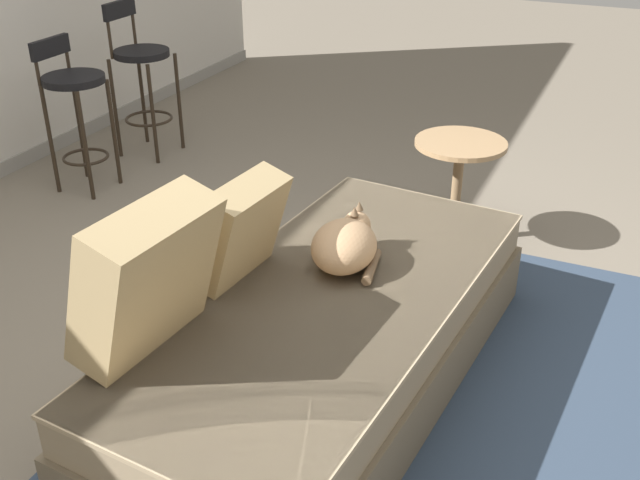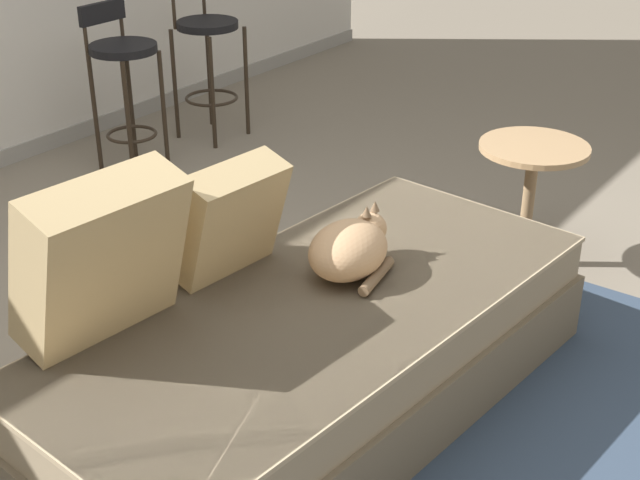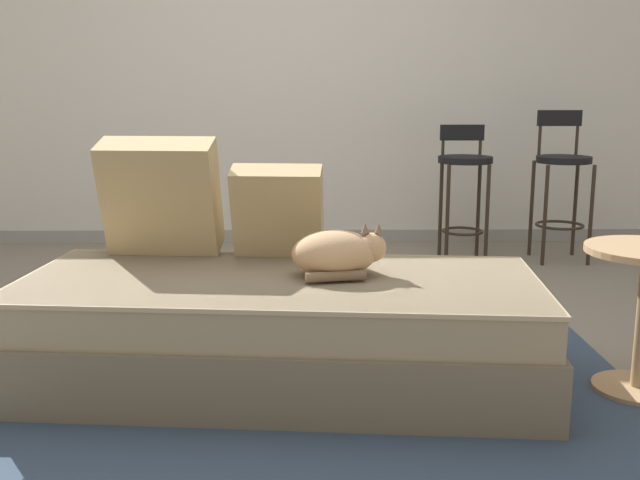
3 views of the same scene
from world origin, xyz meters
name	(u,v)px [view 2 (image 2 of 3)]	position (x,y,z in m)	size (l,w,h in m)	color
ground_plane	(226,366)	(0.00, 0.00, 0.00)	(16.00, 16.00, 0.00)	slate
area_rug	(396,442)	(0.00, -0.70, 0.00)	(2.62, 1.96, 0.01)	#334256
couch	(318,355)	(0.00, -0.40, 0.21)	(1.99, 1.03, 0.40)	#766750
throw_pillow_corner	(101,258)	(-0.50, -0.02, 0.65)	(0.49, 0.33, 0.49)	tan
throw_pillow_middle	(228,219)	(-0.02, -0.07, 0.60)	(0.38, 0.26, 0.39)	tan
cat	(351,248)	(0.22, -0.37, 0.49)	(0.37, 0.30, 0.20)	tan
bar_stool_near_window	(123,69)	(1.09, 1.62, 0.54)	(0.34, 0.34, 0.86)	#2D2319
bar_stool_by_doorway	(206,43)	(1.71, 1.62, 0.54)	(0.34, 0.34, 0.95)	#2D2319
side_table	(530,188)	(1.31, -0.52, 0.35)	(0.44, 0.44, 0.54)	tan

